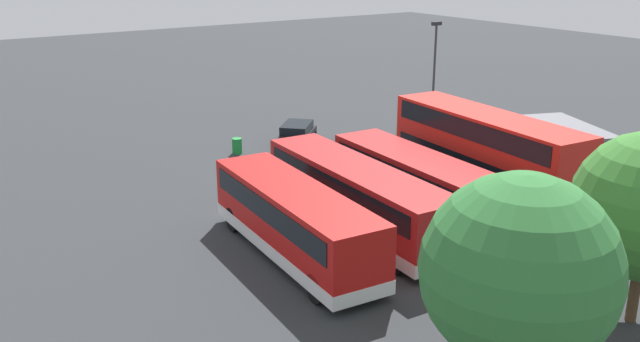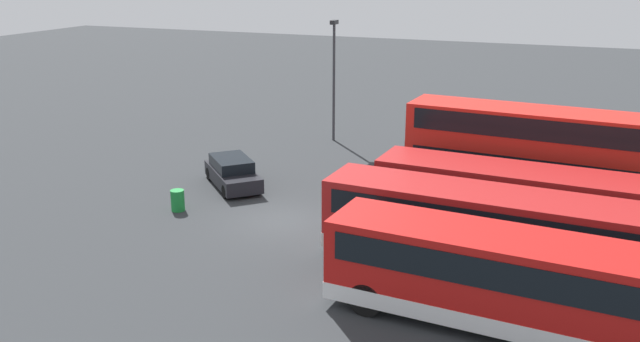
% 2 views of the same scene
% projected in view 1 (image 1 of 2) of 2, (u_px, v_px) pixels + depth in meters
% --- Properties ---
extents(ground_plane, '(140.00, 140.00, 0.00)m').
position_uv_depth(ground_plane, '(287.00, 173.00, 38.68)').
color(ground_plane, '#2D3033').
extents(bus_double_decker_near_end, '(3.43, 11.27, 4.55)m').
position_uv_depth(bus_double_decker_near_end, '(485.00, 157.00, 33.22)').
color(bus_double_decker_near_end, red).
rests_on(bus_double_decker_near_end, ground).
extents(bus_single_deck_second, '(3.13, 10.25, 2.95)m').
position_uv_depth(bus_single_deck_second, '(415.00, 183.00, 32.06)').
color(bus_single_deck_second, '#A51919').
rests_on(bus_single_deck_second, ground).
extents(bus_single_deck_third, '(3.18, 11.80, 2.95)m').
position_uv_depth(bus_single_deck_third, '(357.00, 195.00, 30.51)').
color(bus_single_deck_third, '#A51919').
rests_on(bus_single_deck_third, ground).
extents(bus_single_deck_fourth, '(3.33, 10.52, 2.95)m').
position_uv_depth(bus_single_deck_fourth, '(295.00, 220.00, 27.77)').
color(bus_single_deck_fourth, '#B71411').
rests_on(bus_single_deck_fourth, ground).
extents(box_truck_blue, '(4.98, 7.90, 3.20)m').
position_uv_depth(box_truck_blue, '(557.00, 149.00, 37.16)').
color(box_truck_blue, '#595960').
rests_on(box_truck_blue, ground).
extents(car_hatchback_silver, '(4.27, 4.26, 1.43)m').
position_uv_depth(car_hatchback_silver, '(296.00, 135.00, 43.60)').
color(car_hatchback_silver, black).
rests_on(car_hatchback_silver, ground).
extents(lamp_post_tall, '(0.70, 0.30, 7.28)m').
position_uv_depth(lamp_post_tall, '(434.00, 66.00, 46.80)').
color(lamp_post_tall, '#38383D').
rests_on(lamp_post_tall, ground).
extents(waste_bin_yellow, '(0.60, 0.60, 0.95)m').
position_uv_depth(waste_bin_yellow, '(237.00, 146.00, 42.09)').
color(waste_bin_yellow, '#197F33').
rests_on(waste_bin_yellow, ground).
extents(tree_midleft, '(4.67, 4.67, 7.32)m').
position_uv_depth(tree_midleft, '(519.00, 271.00, 15.94)').
color(tree_midleft, '#4C3823').
rests_on(tree_midleft, ground).
extents(tree_midright, '(3.69, 3.69, 5.87)m').
position_uv_depth(tree_midright, '(514.00, 266.00, 18.37)').
color(tree_midright, '#4C3823').
rests_on(tree_midright, ground).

